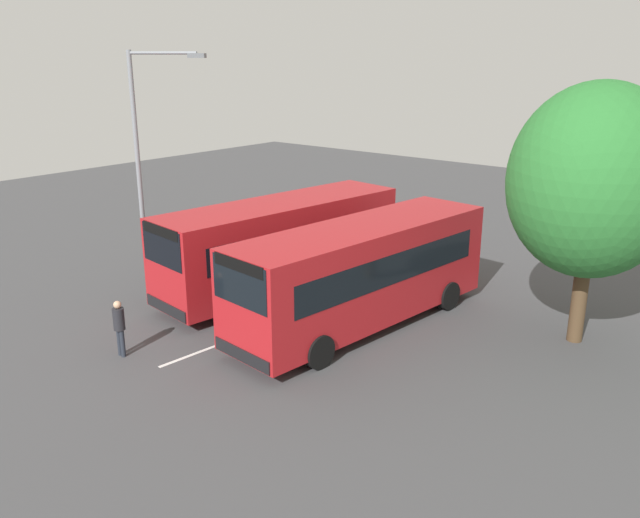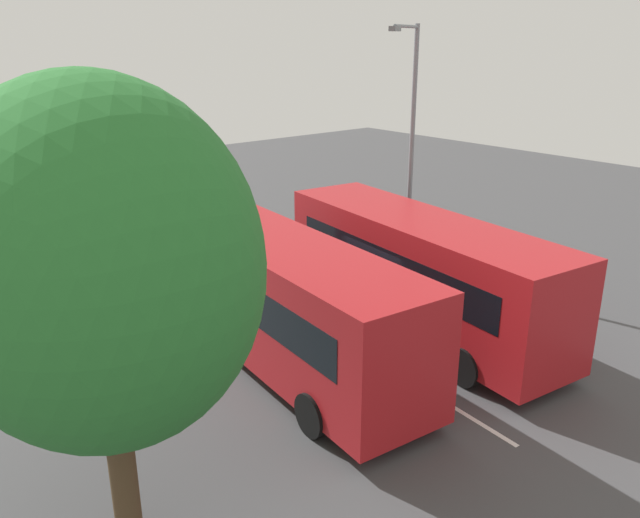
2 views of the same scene
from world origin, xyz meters
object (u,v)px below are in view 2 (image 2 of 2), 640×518
at_px(street_lamp, 410,137).
at_px(depot_tree, 98,265).
at_px(bus_center_left, 283,298).
at_px(bus_far_left, 419,269).
at_px(pedestrian, 269,241).

relative_size(street_lamp, depot_tree, 1.10).
bearing_deg(depot_tree, bus_center_left, -60.81).
relative_size(bus_far_left, bus_center_left, 1.00).
xyz_separation_m(bus_far_left, street_lamp, (3.29, -3.02, 2.98)).
height_order(bus_center_left, pedestrian, bus_center_left).
bearing_deg(pedestrian, bus_far_left, 4.52).
distance_m(bus_far_left, bus_center_left, 4.20).
relative_size(bus_far_left, street_lamp, 1.17).
xyz_separation_m(bus_far_left, bus_center_left, (0.80, 4.12, 0.00)).
distance_m(pedestrian, depot_tree, 13.76).
bearing_deg(bus_center_left, depot_tree, 124.93).
bearing_deg(bus_far_left, depot_tree, 110.55).
relative_size(pedestrian, depot_tree, 0.22).
bearing_deg(pedestrian, depot_tree, -43.26).
height_order(bus_far_left, pedestrian, bus_far_left).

